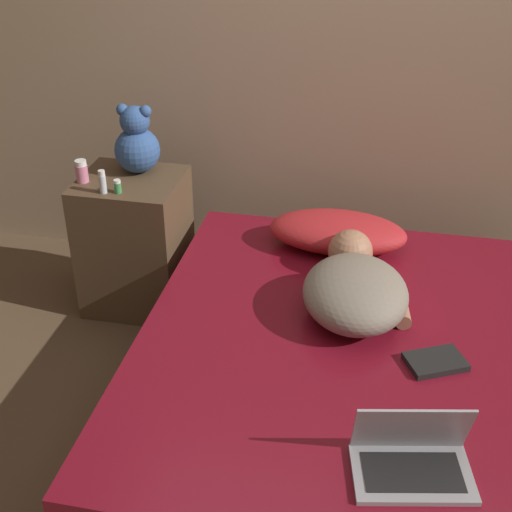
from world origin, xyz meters
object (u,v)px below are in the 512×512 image
object	(u,v)px
teddy_bear	(137,143)
bottle_green	(118,186)
pillow	(338,232)
person_lying	(355,287)
book	(435,362)
bottle_pink	(82,171)
bottle_clear	(103,182)
laptop	(412,457)

from	to	relation	value
teddy_bear	bottle_green	size ratio (longest dim) A/B	5.28
pillow	person_lying	world-z (taller)	person_lying
teddy_bear	book	world-z (taller)	teddy_bear
teddy_bear	bottle_pink	world-z (taller)	teddy_bear
bottle_pink	person_lying	bearing A→B (deg)	-17.35
teddy_bear	bottle_clear	distance (m)	0.28
bottle_clear	bottle_green	xyz separation A→B (m)	(0.06, 0.02, -0.02)
pillow	bottle_green	distance (m)	0.98
bottle_clear	bottle_green	bearing A→B (deg)	14.03
laptop	bottle_green	xyz separation A→B (m)	(-1.30, 1.10, 0.22)
laptop	book	bearing A→B (deg)	70.10
pillow	laptop	xyz separation A→B (m)	(0.35, -1.24, -0.03)
teddy_bear	pillow	bearing A→B (deg)	-5.75
teddy_bear	bottle_pink	xyz separation A→B (m)	(-0.21, -0.16, -0.09)
laptop	teddy_bear	distance (m)	1.89
laptop	bottle_clear	bearing A→B (deg)	130.09
laptop	bottle_green	size ratio (longest dim) A/B	6.28
person_lying	bottle_green	distance (m)	1.13
book	person_lying	bearing A→B (deg)	137.68
pillow	person_lying	bearing A→B (deg)	-75.91
laptop	book	world-z (taller)	laptop
teddy_bear	book	bearing A→B (deg)	-31.50
bottle_pink	book	size ratio (longest dim) A/B	0.43
person_lying	bottle_clear	distance (m)	1.19
pillow	book	size ratio (longest dim) A/B	2.55
bottle_green	book	world-z (taller)	bottle_green
laptop	book	distance (m)	0.51
pillow	bottle_pink	bearing A→B (deg)	-176.73
pillow	bottle_clear	world-z (taller)	bottle_clear
person_lying	bottle_pink	distance (m)	1.34
bottle_clear	bottle_green	world-z (taller)	bottle_clear
pillow	laptop	distance (m)	1.29
bottle_clear	person_lying	bearing A→B (deg)	-15.12
laptop	bottle_green	distance (m)	1.72
person_lying	bottle_green	bearing A→B (deg)	154.83
bottle_green	book	distance (m)	1.53
laptop	bottle_pink	bearing A→B (deg)	130.52
bottle_pink	bottle_clear	world-z (taller)	bottle_clear
bottle_clear	teddy_bear	bearing A→B (deg)	73.83
bottle_pink	book	world-z (taller)	bottle_pink
pillow	bottle_green	size ratio (longest dim) A/B	10.04
pillow	person_lying	xyz separation A→B (m)	(0.12, -0.46, 0.02)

